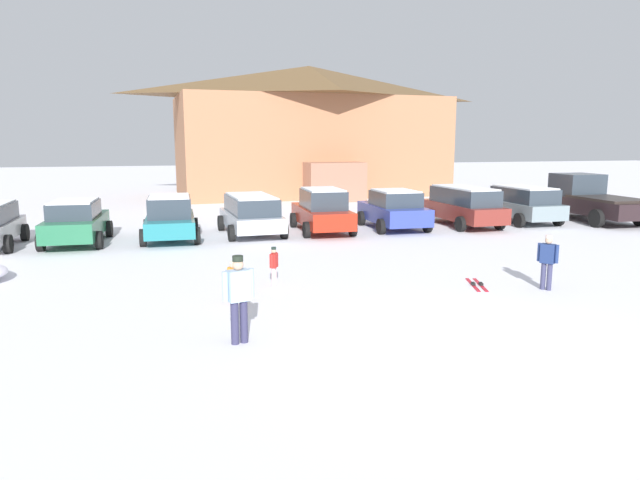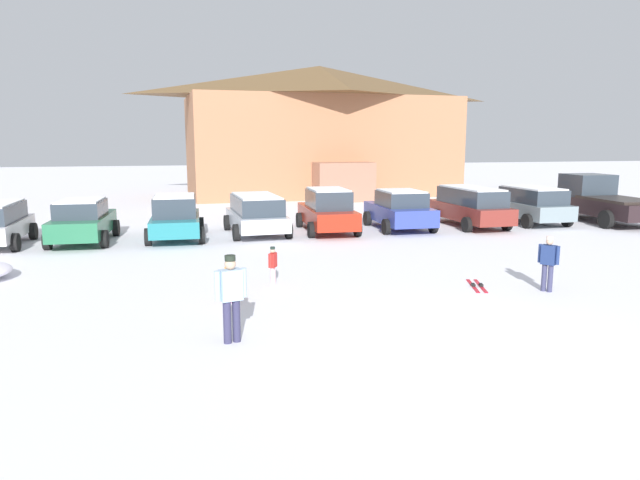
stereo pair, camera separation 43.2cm
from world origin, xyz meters
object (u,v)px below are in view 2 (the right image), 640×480
object	(u,v)px
parked_grey_wagon	(532,204)
skier_teen_in_navy_coat	(548,260)
skier_child_in_orange_jacket	(230,279)
pair_of_skis	(477,286)
parked_blue_hatchback	(400,210)
parked_maroon_van	(470,205)
parked_teal_hatchback	(176,217)
parked_silver_wagon	(256,213)
parked_red_sedan	(327,210)
parked_green_coupe	(83,221)
skier_child_in_red_jacket	(273,264)
skier_adult_in_blue_parka	(231,294)
pickup_truck	(599,200)
ski_lodge	(320,130)

from	to	relation	value
parked_grey_wagon	skier_teen_in_navy_coat	size ratio (longest dim) A/B	2.87
skier_child_in_orange_jacket	pair_of_skis	world-z (taller)	skier_child_in_orange_jacket
parked_blue_hatchback	parked_maroon_van	xyz separation A→B (m)	(3.29, 0.04, 0.08)
parked_teal_hatchback	skier_child_in_orange_jacket	xyz separation A→B (m)	(1.31, -9.19, -0.29)
parked_silver_wagon	skier_teen_in_navy_coat	distance (m)	12.06
parked_red_sedan	parked_maroon_van	size ratio (longest dim) A/B	0.96
skier_child_in_orange_jacket	parked_blue_hatchback	bearing A→B (deg)	50.21
parked_green_coupe	pair_of_skis	world-z (taller)	parked_green_coupe
parked_silver_wagon	skier_child_in_red_jacket	size ratio (longest dim) A/B	4.30
parked_blue_hatchback	parked_grey_wagon	size ratio (longest dim) A/B	1.02
skier_adult_in_blue_parka	skier_child_in_red_jacket	distance (m)	4.19
pickup_truck	skier_adult_in_blue_parka	size ratio (longest dim) A/B	3.59
parked_teal_hatchback	pickup_truck	world-z (taller)	pickup_truck
parked_red_sedan	skier_adult_in_blue_parka	size ratio (longest dim) A/B	2.74
parked_teal_hatchback	parked_grey_wagon	size ratio (longest dim) A/B	1.06
ski_lodge	parked_green_coupe	bearing A→B (deg)	-127.42
ski_lodge	parked_maroon_van	distance (m)	17.28
parked_green_coupe	parked_grey_wagon	distance (m)	18.95
skier_teen_in_navy_coat	pickup_truck	bearing A→B (deg)	46.33
ski_lodge	pair_of_skis	size ratio (longest dim) A/B	13.54
skier_adult_in_blue_parka	skier_child_in_orange_jacket	xyz separation A→B (m)	(0.19, 2.73, -0.38)
pickup_truck	parked_grey_wagon	bearing A→B (deg)	178.75
pickup_truck	pair_of_skis	distance (m)	14.98
parked_red_sedan	pair_of_skis	distance (m)	9.74
parked_green_coupe	pickup_truck	world-z (taller)	pickup_truck
parked_red_sedan	parked_grey_wagon	size ratio (longest dim) A/B	1.14
parked_grey_wagon	ski_lodge	bearing A→B (deg)	109.63
pickup_truck	skier_teen_in_navy_coat	world-z (taller)	pickup_truck
parked_teal_hatchback	pair_of_skis	world-z (taller)	parked_teal_hatchback
parked_grey_wagon	pickup_truck	bearing A→B (deg)	-1.25
parked_blue_hatchback	parked_maroon_van	size ratio (longest dim) A/B	0.86
parked_silver_wagon	parked_maroon_van	size ratio (longest dim) A/B	0.94
parked_green_coupe	parked_red_sedan	world-z (taller)	parked_red_sedan
parked_green_coupe	skier_teen_in_navy_coat	distance (m)	15.99
parked_silver_wagon	skier_child_in_orange_jacket	world-z (taller)	parked_silver_wagon
parked_silver_wagon	parked_grey_wagon	bearing A→B (deg)	0.24
pair_of_skis	skier_teen_in_navy_coat	bearing A→B (deg)	-30.25
parked_silver_wagon	parked_maroon_van	world-z (taller)	parked_maroon_van
ski_lodge	parked_silver_wagon	xyz separation A→B (m)	(-6.58, -16.62, -3.56)
parked_grey_wagon	pair_of_skis	distance (m)	12.58
parked_red_sedan	parked_green_coupe	bearing A→B (deg)	-177.85
parked_blue_hatchback	pair_of_skis	size ratio (longest dim) A/B	2.96
pickup_truck	skier_child_in_red_jacket	xyz separation A→B (m)	(-16.59, -8.38, -0.40)
parked_red_sedan	pickup_truck	world-z (taller)	pickup_truck
skier_adult_in_blue_parka	parked_maroon_van	bearing A→B (deg)	47.12
parked_silver_wagon	skier_adult_in_blue_parka	xyz separation A→B (m)	(-2.02, -12.34, 0.07)
parked_teal_hatchback	pair_of_skis	bearing A→B (deg)	-50.30
parked_teal_hatchback	parked_red_sedan	size ratio (longest dim) A/B	0.93
ski_lodge	parked_silver_wagon	bearing A→B (deg)	-111.60
pickup_truck	skier_adult_in_blue_parka	bearing A→B (deg)	-145.59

